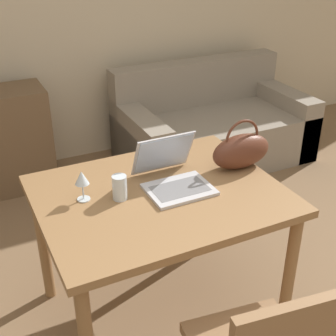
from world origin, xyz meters
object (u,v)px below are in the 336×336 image
couch (212,128)px  drinking_glass (120,187)px  laptop (172,172)px  wine_glass (82,179)px  handbag (241,150)px

couch → drinking_glass: drinking_glass is taller
couch → laptop: bearing=-127.5°
laptop → drinking_glass: bearing=-175.3°
couch → laptop: (-1.14, -1.49, 0.56)m
couch → wine_glass: bearing=-137.6°
couch → wine_glass: (-1.58, -1.44, 0.60)m
couch → handbag: bearing=-116.4°
drinking_glass → wine_glass: 0.18m
laptop → wine_glass: (-0.44, 0.04, 0.05)m
couch → drinking_glass: bearing=-133.3°
laptop → handbag: handbag is taller
wine_glass → laptop: bearing=-5.6°
laptop → handbag: 0.40m
couch → drinking_glass: 2.14m
couch → laptop: 1.95m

